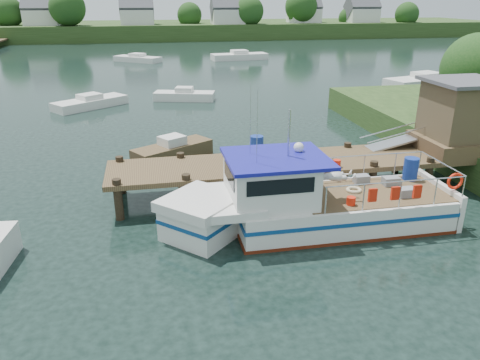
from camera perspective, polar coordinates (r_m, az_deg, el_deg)
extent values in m
plane|color=black|center=(19.57, 2.01, -1.76)|extent=(160.00, 160.00, 0.00)
cylinder|color=#332114|center=(30.35, 26.12, 7.50)|extent=(0.50, 0.50, 3.05)
sphere|color=#214418|center=(29.95, 26.88, 12.01)|extent=(3.90, 3.90, 3.90)
cube|color=#2E471D|center=(101.78, -9.33, 17.59)|extent=(140.00, 24.00, 3.00)
cylinder|color=#332114|center=(99.55, -26.19, 16.11)|extent=(0.60, 0.60, 4.20)
sphere|color=#214418|center=(99.43, -26.49, 17.87)|extent=(5.54, 5.54, 5.54)
cylinder|color=#332114|center=(93.54, -20.02, 16.94)|extent=(0.60, 0.60, 4.80)
sphere|color=#214418|center=(93.40, -20.31, 19.10)|extent=(6.34, 6.34, 6.34)
cylinder|color=#332114|center=(94.72, -12.92, 17.14)|extent=(0.60, 0.60, 3.00)
sphere|color=#214418|center=(94.60, -13.04, 18.48)|extent=(3.96, 3.96, 3.96)
cylinder|color=#332114|center=(97.12, -6.11, 17.81)|extent=(0.60, 0.60, 3.60)
sphere|color=#214418|center=(96.99, -6.17, 19.38)|extent=(4.75, 4.75, 4.75)
cylinder|color=#332114|center=(94.84, 1.10, 18.01)|extent=(0.60, 0.60, 4.20)
sphere|color=#214418|center=(94.71, 1.11, 19.89)|extent=(5.54, 5.54, 5.54)
cylinder|color=#332114|center=(99.66, 7.36, 18.19)|extent=(0.60, 0.60, 4.80)
sphere|color=#214418|center=(99.53, 7.46, 20.23)|extent=(6.34, 6.34, 6.34)
cylinder|color=#332114|center=(105.50, 12.94, 17.53)|extent=(0.60, 0.60, 3.00)
sphere|color=#214418|center=(105.40, 13.04, 18.73)|extent=(3.96, 3.96, 3.96)
cylinder|color=#332114|center=(106.87, 19.50, 17.09)|extent=(0.60, 0.60, 3.60)
sphere|color=#214418|center=(106.75, 19.68, 18.51)|extent=(4.75, 4.75, 4.75)
cube|color=silver|center=(97.22, -22.95, 17.64)|extent=(6.00, 5.00, 3.00)
cube|color=#47474C|center=(97.17, -23.12, 18.75)|extent=(6.20, 5.09, 5.09)
cube|color=silver|center=(94.58, -12.41, 18.70)|extent=(6.00, 5.00, 3.00)
cube|color=#47474C|center=(94.52, -12.51, 19.84)|extent=(6.20, 5.09, 5.09)
cube|color=silver|center=(94.97, -1.53, 19.16)|extent=(6.00, 5.00, 3.00)
cube|color=#47474C|center=(94.91, -1.54, 20.31)|extent=(6.20, 5.09, 5.09)
cube|color=silver|center=(100.85, 7.79, 19.12)|extent=(6.00, 5.00, 3.00)
cube|color=#47474C|center=(100.80, 7.84, 20.19)|extent=(6.20, 5.09, 5.09)
cube|color=silver|center=(104.39, 14.57, 18.73)|extent=(6.00, 5.00, 3.00)
cube|color=#47474C|center=(104.34, 14.68, 19.77)|extent=(6.20, 5.09, 5.09)
cube|color=brown|center=(19.63, 7.76, 2.19)|extent=(16.00, 3.00, 0.20)
cylinder|color=black|center=(17.72, -14.57, -2.76)|extent=(0.32, 0.32, 1.90)
cylinder|color=black|center=(20.12, -14.27, 0.22)|extent=(0.32, 0.32, 1.90)
cylinder|color=black|center=(17.71, -6.49, -2.19)|extent=(0.32, 0.32, 1.90)
cylinder|color=black|center=(20.11, -7.16, 0.72)|extent=(0.32, 0.32, 1.90)
cylinder|color=black|center=(18.05, 1.43, -1.58)|extent=(0.32, 0.32, 1.90)
cylinder|color=black|center=(20.41, -0.16, 1.21)|extent=(0.32, 0.32, 1.90)
cylinder|color=black|center=(18.72, 8.92, -0.98)|extent=(0.32, 0.32, 1.90)
cylinder|color=black|center=(21.01, 6.55, 1.67)|extent=(0.32, 0.32, 1.90)
cylinder|color=black|center=(19.69, 15.78, -0.41)|extent=(0.32, 0.32, 1.90)
cylinder|color=black|center=(21.88, 12.81, 2.07)|extent=(0.32, 0.32, 1.90)
cylinder|color=black|center=(20.91, 21.92, 0.10)|extent=(0.32, 0.32, 1.90)
cylinder|color=black|center=(22.99, 18.53, 2.41)|extent=(0.32, 0.32, 1.90)
cylinder|color=black|center=(24.30, 23.68, 2.70)|extent=(0.32, 0.32, 1.90)
cube|color=brown|center=(22.72, 24.82, 4.09)|extent=(3.20, 3.00, 0.60)
cube|color=#4C3E2A|center=(22.39, 25.38, 7.51)|extent=(2.60, 2.60, 2.40)
cube|color=#47474C|center=(22.16, 25.91, 10.76)|extent=(3.00, 3.00, 0.15)
cube|color=#A5A8AD|center=(22.22, 18.65, 4.47)|extent=(3.34, 0.90, 0.79)
cylinder|color=silver|center=(21.76, 19.31, 5.42)|extent=(3.34, 0.05, 0.76)
cylinder|color=silver|center=(22.42, 18.31, 6.00)|extent=(3.34, 0.05, 0.76)
cube|color=slate|center=(18.35, 5.83, 1.76)|extent=(0.60, 0.40, 0.30)
cube|color=slate|center=(18.84, 8.57, 2.15)|extent=(0.60, 0.40, 0.30)
cylinder|color=red|center=(18.93, 11.72, 2.00)|extent=(0.30, 0.30, 0.28)
cylinder|color=navy|center=(19.80, 2.05, 4.19)|extent=(0.56, 0.56, 0.85)
cube|color=silver|center=(17.19, 11.98, -3.57)|extent=(7.47, 3.00, 1.14)
cube|color=silver|center=(16.01, -4.75, -5.09)|extent=(2.99, 2.99, 1.14)
cube|color=silver|center=(15.70, -4.83, -2.74)|extent=(3.27, 3.27, 0.35)
cube|color=silver|center=(15.84, -1.24, -2.56)|extent=(2.00, 2.84, 0.30)
cube|color=navy|center=(17.13, 12.01, -3.14)|extent=(7.57, 3.04, 0.14)
cube|color=navy|center=(15.95, -4.76, -4.63)|extent=(3.04, 3.04, 0.14)
cube|color=#5A1D0C|center=(17.41, 11.85, -5.13)|extent=(7.57, 3.02, 0.14)
cube|color=brown|center=(17.45, 15.74, -1.47)|extent=(5.38, 2.70, 0.04)
cube|color=silver|center=(18.95, 22.89, -2.14)|extent=(0.21, 2.98, 1.34)
cube|color=silver|center=(15.87, 3.70, -0.10)|extent=(2.79, 2.59, 1.49)
cube|color=black|center=(14.60, 5.01, -0.85)|extent=(2.19, 0.05, 0.50)
cube|color=black|center=(16.95, 2.61, 2.43)|extent=(2.19, 0.05, 0.50)
cube|color=black|center=(15.48, -1.31, 0.56)|extent=(0.04, 1.79, 0.50)
cube|color=#171893|center=(15.65, 4.47, 2.67)|extent=(3.39, 2.89, 0.12)
cylinder|color=silver|center=(15.51, 5.98, 5.71)|extent=(0.08, 0.08, 1.59)
cylinder|color=silver|center=(14.64, 2.10, 6.48)|extent=(0.02, 0.02, 2.39)
cylinder|color=silver|center=(15.58, 1.27, 7.41)|extent=(0.02, 0.02, 2.39)
sphere|color=silver|center=(16.20, 7.18, 3.96)|extent=(0.36, 0.36, 0.36)
cylinder|color=silver|center=(16.06, 18.67, -0.20)|extent=(4.97, 0.06, 0.04)
cylinder|color=silver|center=(18.34, 14.59, 2.89)|extent=(4.97, 0.06, 0.04)
cylinder|color=silver|center=(18.46, 23.47, 1.90)|extent=(0.05, 2.74, 0.04)
cylinder|color=silver|center=(15.22, 10.43, -2.52)|extent=(0.04, 0.04, 0.94)
cylinder|color=silver|center=(17.61, 7.25, 1.02)|extent=(0.04, 0.04, 0.94)
cylinder|color=silver|center=(15.72, 14.83, -2.10)|extent=(0.04, 0.04, 0.94)
cylinder|color=silver|center=(18.04, 11.16, 1.29)|extent=(0.04, 0.04, 0.94)
cylinder|color=silver|center=(16.31, 18.93, -1.71)|extent=(0.04, 0.04, 0.94)
cylinder|color=silver|center=(18.55, 14.87, 1.53)|extent=(0.04, 0.04, 0.94)
cylinder|color=silver|center=(16.97, 22.73, -1.33)|extent=(0.04, 0.04, 0.94)
cylinder|color=silver|center=(19.14, 18.37, 1.76)|extent=(0.04, 0.04, 0.94)
cylinder|color=silver|center=(17.56, 25.58, -1.05)|extent=(0.04, 0.04, 0.94)
cylinder|color=silver|center=(19.67, 21.03, 1.93)|extent=(0.04, 0.04, 0.94)
cube|color=slate|center=(17.37, 19.59, -1.43)|extent=(0.60, 0.40, 0.32)
cube|color=slate|center=(18.24, 17.92, -0.13)|extent=(0.60, 0.40, 0.32)
cube|color=slate|center=(18.13, 14.57, 0.10)|extent=(0.55, 0.38, 0.32)
cylinder|color=navy|center=(18.96, 20.09, 1.27)|extent=(0.56, 0.56, 0.88)
cylinder|color=red|center=(16.15, 13.37, -2.53)|extent=(0.30, 0.30, 0.30)
torus|color=#BFB28C|center=(17.34, 13.71, -1.19)|extent=(0.56, 0.56, 0.12)
torus|color=red|center=(18.00, 24.76, -0.13)|extent=(0.62, 0.10, 0.62)
cube|color=red|center=(15.80, 15.86, -1.79)|extent=(0.28, 0.10, 0.45)
cube|color=red|center=(16.17, 18.39, -1.55)|extent=(0.28, 0.10, 0.45)
cube|color=red|center=(16.56, 20.79, -1.32)|extent=(0.28, 0.10, 0.45)
imported|color=silver|center=(16.16, 10.81, 0.45)|extent=(0.42, 0.64, 1.75)
cube|color=brown|center=(23.98, -8.21, 3.42)|extent=(4.26, 3.40, 0.76)
cube|color=silver|center=(23.81, -8.28, 4.75)|extent=(1.51, 1.46, 0.49)
cube|color=silver|center=(63.63, -0.08, 14.81)|extent=(7.49, 3.22, 0.78)
cube|color=silver|center=(63.57, -0.08, 15.34)|extent=(2.21, 1.95, 0.50)
cube|color=silver|center=(37.05, -17.78, 8.91)|extent=(5.50, 4.84, 0.64)
cube|color=silver|center=(36.95, -17.87, 9.64)|extent=(2.03, 1.99, 0.41)
cube|color=silver|center=(38.16, -6.78, 10.13)|extent=(4.99, 2.78, 0.66)
cube|color=silver|center=(38.07, -6.82, 10.87)|extent=(1.57, 1.44, 0.43)
cube|color=silver|center=(47.43, 21.72, 11.08)|extent=(8.45, 4.63, 0.80)
cube|color=silver|center=(47.34, 21.82, 11.79)|extent=(2.65, 2.42, 0.52)
cube|color=silver|center=(62.86, -12.38, 14.20)|extent=(6.21, 5.46, 0.67)
cube|color=silver|center=(62.81, -12.42, 14.66)|extent=(2.29, 2.24, 0.43)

